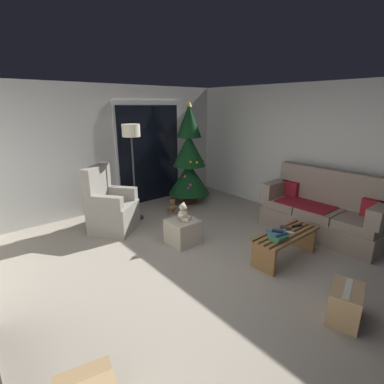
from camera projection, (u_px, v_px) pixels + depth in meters
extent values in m
plane|color=#9E9384|center=(203.00, 270.00, 3.83)|extent=(7.00, 7.00, 0.00)
cube|color=silver|center=(101.00, 150.00, 5.72)|extent=(5.72, 0.12, 2.50)
cube|color=silver|center=(321.00, 154.00, 5.22)|extent=(0.12, 6.00, 2.50)
cube|color=silver|center=(149.00, 152.00, 6.37)|extent=(1.60, 0.02, 2.20)
cube|color=black|center=(150.00, 155.00, 6.37)|extent=(1.50, 0.02, 2.10)
cube|color=gray|center=(319.00, 225.00, 4.85)|extent=(0.77, 1.90, 0.34)
cube|color=gray|center=(360.00, 223.00, 4.31)|extent=(0.68, 0.60, 0.14)
cube|color=gray|center=(320.00, 212.00, 4.77)|extent=(0.68, 0.60, 0.14)
cube|color=gray|center=(287.00, 203.00, 5.22)|extent=(0.68, 0.60, 0.14)
cube|color=gray|center=(332.00, 187.00, 4.86)|extent=(0.21, 1.90, 0.60)
cube|color=gray|center=(382.00, 215.00, 4.08)|extent=(0.76, 0.20, 0.28)
cube|color=gray|center=(277.00, 188.00, 5.36)|extent=(0.76, 0.20, 0.28)
cube|color=maroon|center=(306.00, 204.00, 4.92)|extent=(0.60, 0.90, 0.02)
cube|color=maroon|center=(373.00, 209.00, 4.31)|extent=(0.12, 0.32, 0.28)
cube|color=maroon|center=(290.00, 189.00, 5.33)|extent=(0.12, 0.32, 0.28)
cube|color=olive|center=(298.00, 238.00, 3.89)|extent=(1.10, 0.05, 0.04)
cube|color=olive|center=(292.00, 236.00, 3.95)|extent=(1.10, 0.05, 0.04)
cube|color=olive|center=(286.00, 234.00, 4.02)|extent=(1.10, 0.05, 0.04)
cube|color=olive|center=(281.00, 232.00, 4.08)|extent=(1.10, 0.05, 0.04)
cube|color=olive|center=(276.00, 230.00, 4.14)|extent=(1.10, 0.05, 0.04)
cube|color=olive|center=(264.00, 258.00, 3.77)|extent=(0.05, 0.36, 0.37)
cube|color=olive|center=(303.00, 237.00, 4.37)|extent=(0.05, 0.36, 0.37)
cube|color=silver|center=(288.00, 232.00, 3.99)|extent=(0.11, 0.16, 0.02)
cube|color=black|center=(297.00, 226.00, 4.22)|extent=(0.16, 0.09, 0.02)
cube|color=#333338|center=(286.00, 227.00, 4.15)|extent=(0.07, 0.16, 0.02)
cube|color=#337042|center=(277.00, 239.00, 3.79)|extent=(0.18, 0.15, 0.04)
cube|color=#337042|center=(278.00, 236.00, 3.77)|extent=(0.21, 0.22, 0.04)
cube|color=#285684|center=(277.00, 233.00, 3.77)|extent=(0.24, 0.20, 0.04)
cube|color=black|center=(278.00, 231.00, 3.75)|extent=(0.13, 0.16, 0.01)
cylinder|color=#4C1E19|center=(189.00, 200.00, 6.50)|extent=(0.36, 0.36, 0.10)
cylinder|color=brown|center=(189.00, 195.00, 6.47)|extent=(0.08, 0.08, 0.12)
cone|color=#0F3819|center=(189.00, 178.00, 6.36)|extent=(0.90, 0.90, 0.68)
cone|color=#0F3819|center=(189.00, 150.00, 6.18)|extent=(0.72, 0.72, 0.68)
cone|color=#0F3819|center=(189.00, 121.00, 6.00)|extent=(0.53, 0.53, 0.68)
sphere|color=#1E8C33|center=(193.00, 129.00, 6.20)|extent=(0.06, 0.06, 0.06)
sphere|color=#B233A5|center=(185.00, 176.00, 5.97)|extent=(0.06, 0.06, 0.06)
sphere|color=#B233A5|center=(189.00, 188.00, 5.98)|extent=(0.06, 0.06, 0.06)
sphere|color=#B233A5|center=(203.00, 161.00, 6.36)|extent=(0.06, 0.06, 0.06)
sphere|color=#B233A5|center=(191.00, 185.00, 5.98)|extent=(0.06, 0.06, 0.06)
sphere|color=gold|center=(184.00, 181.00, 6.80)|extent=(0.06, 0.06, 0.06)
sphere|color=#1E8C33|center=(197.00, 167.00, 6.61)|extent=(0.06, 0.06, 0.06)
sphere|color=red|center=(181.00, 130.00, 6.13)|extent=(0.06, 0.06, 0.06)
sphere|color=#1E8C33|center=(181.00, 135.00, 6.20)|extent=(0.06, 0.06, 0.06)
sphere|color=gold|center=(191.00, 162.00, 5.94)|extent=(0.06, 0.06, 0.06)
sphere|color=gold|center=(197.00, 162.00, 5.98)|extent=(0.06, 0.06, 0.06)
sphere|color=#1E8C33|center=(199.00, 135.00, 6.08)|extent=(0.06, 0.06, 0.06)
cone|color=#EAD14C|center=(189.00, 104.00, 5.90)|extent=(0.14, 0.14, 0.12)
cube|color=gray|center=(115.00, 222.00, 5.04)|extent=(0.95, 0.95, 0.31)
cube|color=gray|center=(113.00, 208.00, 4.97)|extent=(0.95, 0.95, 0.18)
cube|color=gray|center=(97.00, 185.00, 4.90)|extent=(0.64, 0.54, 0.64)
cube|color=gray|center=(121.00, 193.00, 5.16)|extent=(0.46, 0.54, 0.22)
cube|color=gray|center=(105.00, 203.00, 4.64)|extent=(0.46, 0.54, 0.22)
cylinder|color=#2D2D30|center=(136.00, 218.00, 5.59)|extent=(0.28, 0.28, 0.02)
cylinder|color=#2D2D30|center=(134.00, 178.00, 5.36)|extent=(0.03, 0.03, 1.55)
cylinder|color=beige|center=(131.00, 130.00, 5.10)|extent=(0.32, 0.32, 0.22)
cube|color=#B2A893|center=(183.00, 232.00, 4.55)|extent=(0.44, 0.44, 0.39)
cylinder|color=beige|center=(187.00, 218.00, 4.51)|extent=(0.11, 0.13, 0.06)
cylinder|color=beige|center=(185.00, 220.00, 4.42)|extent=(0.11, 0.13, 0.06)
sphere|color=beige|center=(183.00, 214.00, 4.47)|extent=(0.15, 0.15, 0.15)
sphere|color=beige|center=(183.00, 207.00, 4.43)|extent=(0.11, 0.11, 0.11)
sphere|color=#F4E5C1|center=(186.00, 208.00, 4.42)|extent=(0.04, 0.04, 0.04)
sphere|color=beige|center=(184.00, 203.00, 4.45)|extent=(0.04, 0.04, 0.04)
sphere|color=beige|center=(182.00, 205.00, 4.39)|extent=(0.04, 0.04, 0.04)
sphere|color=beige|center=(186.00, 212.00, 4.52)|extent=(0.06, 0.06, 0.06)
sphere|color=beige|center=(182.00, 215.00, 4.39)|extent=(0.06, 0.06, 0.06)
cylinder|color=brown|center=(175.00, 211.00, 5.86)|extent=(0.11, 0.13, 0.06)
cylinder|color=brown|center=(170.00, 212.00, 5.84)|extent=(0.11, 0.13, 0.06)
sphere|color=brown|center=(173.00, 207.00, 5.89)|extent=(0.15, 0.15, 0.15)
sphere|color=brown|center=(172.00, 202.00, 5.85)|extent=(0.11, 0.11, 0.11)
sphere|color=#A37A51|center=(173.00, 203.00, 5.81)|extent=(0.04, 0.04, 0.04)
sphere|color=brown|center=(174.00, 200.00, 5.84)|extent=(0.04, 0.04, 0.04)
sphere|color=brown|center=(171.00, 200.00, 5.83)|extent=(0.04, 0.04, 0.04)
sphere|color=brown|center=(176.00, 207.00, 5.87)|extent=(0.06, 0.06, 0.06)
sphere|color=brown|center=(169.00, 207.00, 5.86)|extent=(0.06, 0.06, 0.06)
cube|color=tan|center=(82.00, 373.00, 2.08)|extent=(0.41, 0.17, 0.06)
cube|color=tan|center=(345.00, 304.00, 2.93)|extent=(0.51, 0.41, 0.35)
cube|color=beige|center=(348.00, 289.00, 2.88)|extent=(0.40, 0.18, 0.00)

